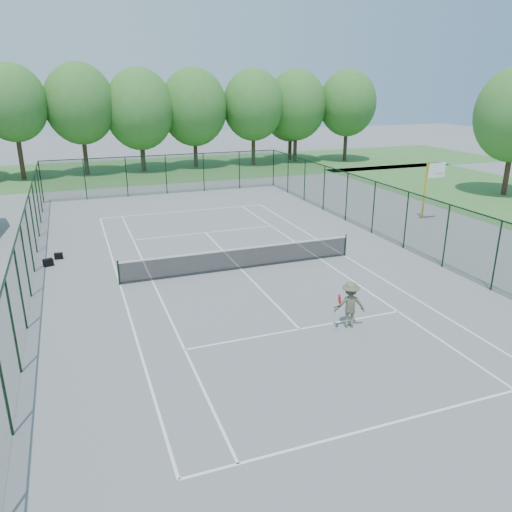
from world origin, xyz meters
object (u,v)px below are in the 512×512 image
object	(u,v)px
tennis_net	(241,258)
basketball_goal	(431,179)
sports_bag_a	(48,263)
tennis_player	(350,304)

from	to	relation	value
tennis_net	basketball_goal	distance (m)	14.74
sports_bag_a	basketball_goal	bearing A→B (deg)	-16.87
basketball_goal	tennis_player	distance (m)	16.61
tennis_net	tennis_player	bearing A→B (deg)	-75.64
basketball_goal	tennis_net	bearing A→B (deg)	-162.70
tennis_net	tennis_player	size ratio (longest dim) A/B	5.30
basketball_goal	sports_bag_a	distance (m)	22.50
sports_bag_a	tennis_net	bearing A→B (deg)	-41.93
sports_bag_a	tennis_player	size ratio (longest dim) A/B	0.21
tennis_net	sports_bag_a	bearing A→B (deg)	156.86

